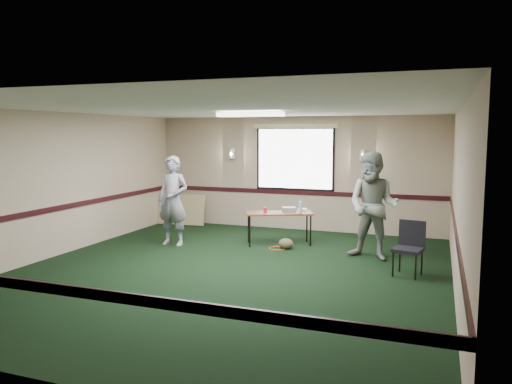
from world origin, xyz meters
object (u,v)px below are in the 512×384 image
(projector, at_px, (289,209))
(person_left, at_px, (173,201))
(conference_chair, at_px, (410,244))
(folding_table, at_px, (279,215))
(person_right, at_px, (373,206))

(projector, bearing_deg, person_left, 177.91)
(person_left, bearing_deg, projector, 24.80)
(projector, distance_m, conference_chair, 2.97)
(folding_table, height_order, conference_chair, conference_chair)
(person_right, bearing_deg, folding_table, 177.28)
(folding_table, height_order, person_left, person_left)
(person_left, bearing_deg, person_right, 4.36)
(projector, distance_m, person_left, 2.41)
(projector, distance_m, person_right, 1.98)
(folding_table, xyz_separation_m, person_left, (-2.04, -0.79, 0.30))
(person_left, relative_size, person_right, 0.94)
(person_right, bearing_deg, projector, 171.08)
(folding_table, bearing_deg, projector, 22.69)
(conference_chair, distance_m, person_right, 1.18)
(folding_table, bearing_deg, person_right, -40.54)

